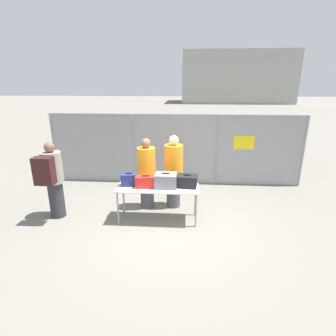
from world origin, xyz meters
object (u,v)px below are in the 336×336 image
at_px(suitcase_grey, 166,180).
at_px(traveler_hooded, 52,178).
at_px(inspection_table, 158,190).
at_px(utility_trailer, 225,157).
at_px(suitcase_red, 146,182).
at_px(suitcase_navy, 129,180).
at_px(security_worker_far, 174,171).
at_px(security_worker_near, 147,173).
at_px(suitcase_black, 187,181).

relative_size(suitcase_grey, traveler_hooded, 0.27).
relative_size(inspection_table, utility_trailer, 0.48).
relative_size(suitcase_red, traveler_hooded, 0.26).
bearing_deg(suitcase_navy, security_worker_far, 34.05).
relative_size(suitcase_red, security_worker_far, 0.26).
xyz_separation_m(suitcase_navy, traveler_hooded, (-1.70, -0.14, 0.05)).
relative_size(traveler_hooded, security_worker_near, 1.01).
distance_m(suitcase_black, utility_trailer, 4.19).
relative_size(suitcase_red, utility_trailer, 0.12).
xyz_separation_m(suitcase_red, suitcase_black, (0.90, 0.12, 0.00)).
bearing_deg(traveler_hooded, security_worker_near, 7.37).
xyz_separation_m(suitcase_navy, utility_trailer, (2.69, 3.94, -0.53)).
relative_size(inspection_table, security_worker_near, 1.04).
bearing_deg(utility_trailer, suitcase_navy, -124.36).
distance_m(inspection_table, suitcase_red, 0.33).
bearing_deg(security_worker_near, suitcase_red, 96.21).
relative_size(suitcase_black, security_worker_near, 0.27).
distance_m(inspection_table, security_worker_far, 0.82).
relative_size(suitcase_black, traveler_hooded, 0.27).
bearing_deg(security_worker_far, traveler_hooded, 1.43).
xyz_separation_m(suitcase_black, traveler_hooded, (-3.00, -0.16, 0.05)).
distance_m(suitcase_red, traveler_hooded, 2.10).
distance_m(inspection_table, suitcase_grey, 0.29).
bearing_deg(security_worker_far, suitcase_navy, 18.96).
bearing_deg(inspection_table, suitcase_black, 8.33).
distance_m(suitcase_navy, suitcase_black, 1.30).
bearing_deg(utility_trailer, security_worker_far, -117.70).
bearing_deg(traveler_hooded, security_worker_far, 4.82).
distance_m(suitcase_black, security_worker_far, 0.71).
xyz_separation_m(traveler_hooded, security_worker_far, (2.67, 0.79, -0.04)).
bearing_deg(suitcase_navy, utility_trailer, 55.64).
bearing_deg(suitcase_navy, suitcase_black, 0.97).
distance_m(suitcase_navy, utility_trailer, 4.80).
height_order(security_worker_far, utility_trailer, security_worker_far).
xyz_separation_m(traveler_hooded, security_worker_near, (2.02, 0.70, -0.07)).
xyz_separation_m(suitcase_black, security_worker_far, (-0.33, 0.63, 0.02)).
distance_m(suitcase_grey, suitcase_black, 0.47).
height_order(suitcase_navy, security_worker_far, security_worker_far).
bearing_deg(security_worker_near, suitcase_black, 150.83).
relative_size(security_worker_near, utility_trailer, 0.46).
height_order(suitcase_red, security_worker_near, security_worker_near).
height_order(suitcase_navy, security_worker_near, security_worker_near).
relative_size(suitcase_red, suitcase_black, 0.99).
height_order(suitcase_grey, utility_trailer, suitcase_grey).
xyz_separation_m(security_worker_far, utility_trailer, (1.72, 3.28, -0.54)).
height_order(suitcase_grey, suitcase_black, suitcase_grey).
bearing_deg(suitcase_black, suitcase_navy, -179.03).
height_order(suitcase_grey, security_worker_far, security_worker_far).
relative_size(suitcase_red, suitcase_grey, 0.97).
distance_m(traveler_hooded, security_worker_far, 2.79).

